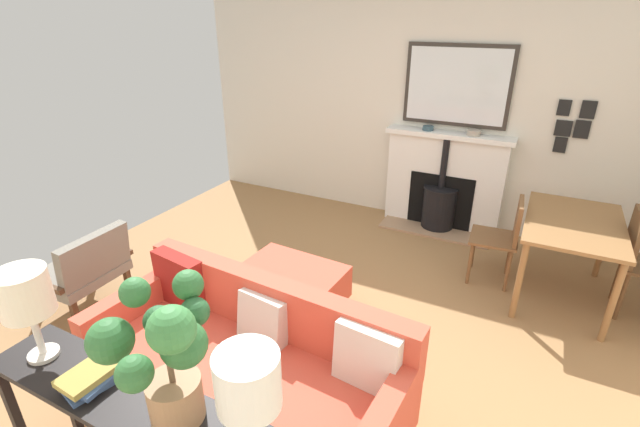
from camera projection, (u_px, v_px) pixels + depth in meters
ground_plane at (310, 339)px, 3.40m from camera, size 5.24×5.46×0.01m
wall_left at (420, 104)px, 4.97m from camera, size 0.12×5.46×2.67m
fireplace at (443, 187)px, 5.01m from camera, size 0.50×1.35×1.10m
mirror_over_mantel at (457, 86)px, 4.64m from camera, size 0.04×1.09×0.83m
mantel_bowl_near at (428, 128)px, 4.84m from camera, size 0.12×0.12×0.05m
mantel_bowl_far at (474, 132)px, 4.64m from camera, size 0.14×0.14×0.06m
sofa at (246, 365)px, 2.67m from camera, size 0.95×1.99×0.80m
ottoman at (289, 286)px, 3.64m from camera, size 0.72×0.86×0.37m
armchair_accent at (84, 268)px, 3.55m from camera, size 0.69×0.61×0.75m
console_table at (140, 419)px, 1.93m from camera, size 0.33×1.63×0.77m
table_lamp_near_end at (25, 296)px, 2.00m from camera, size 0.23×0.23×0.47m
table_lamp_far_end at (248, 385)px, 1.48m from camera, size 0.23×0.23×0.50m
potted_plant at (163, 352)px, 1.65m from camera, size 0.45×0.47×0.65m
book_stack at (94, 375)px, 1.98m from camera, size 0.28×0.21×0.07m
dining_table at (572, 232)px, 3.67m from camera, size 1.12×0.73×0.72m
dining_chair_near_fireplace at (504, 234)px, 3.94m from camera, size 0.43×0.43×0.81m
photo_gallery_row at (572, 124)px, 4.30m from camera, size 0.02×0.32×0.52m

